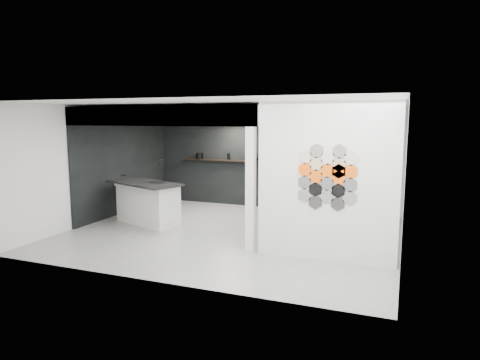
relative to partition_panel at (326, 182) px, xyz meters
name	(u,v)px	position (x,y,z in m)	size (l,w,h in m)	color
floor	(231,234)	(-2.23, 1.00, -1.40)	(7.00, 6.00, 0.01)	gray
partition_panel	(326,182)	(0.00, 0.00, 0.00)	(2.45, 0.15, 2.80)	silver
bay_clad_back	(228,164)	(-3.52, 3.97, -0.22)	(4.40, 0.04, 2.35)	black
bay_clad_left	(125,169)	(-5.70, 2.00, -0.22)	(0.04, 4.00, 2.35)	black
bulkhead	(197,116)	(-3.52, 2.00, 1.15)	(4.40, 4.00, 0.40)	silver
corner_column	(251,190)	(-1.41, 0.00, -0.22)	(0.16, 0.16, 2.35)	silver
fascia_beam	(154,116)	(-3.52, 0.08, 1.15)	(4.40, 0.16, 0.40)	silver
wall_basin	(128,182)	(-5.46, 1.80, -0.55)	(0.40, 0.60, 0.12)	silver
display_shelf	(230,161)	(-3.43, 3.87, -0.10)	(3.00, 0.15, 0.04)	black
kitchen_island	(147,202)	(-4.41, 1.09, -0.88)	(2.10, 1.47, 1.55)	silver
stockpot	(200,156)	(-4.40, 3.87, 0.00)	(0.21, 0.21, 0.17)	black
kettle	(258,158)	(-2.58, 3.87, 0.01)	(0.20, 0.20, 0.17)	black
glass_bowl	(275,160)	(-2.08, 3.87, -0.03)	(0.13, 0.13, 0.09)	gray
glass_vase	(275,159)	(-2.08, 3.87, -0.01)	(0.10, 0.10, 0.14)	gray
bottle_dark	(228,157)	(-3.48, 3.87, 0.01)	(0.07, 0.07, 0.18)	black
utensil_cup	(200,157)	(-4.38, 3.87, -0.04)	(0.07, 0.07, 0.09)	black
hex_tile_cluster	(328,177)	(0.03, -0.09, 0.10)	(1.04, 0.02, 1.16)	silver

